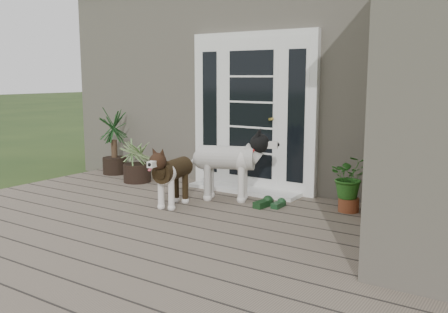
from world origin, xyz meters
The scene contains 14 objects.
deck centered at (0.00, 0.40, 0.06)m, with size 6.20×4.60×0.12m, color #6B5B4C.
house_main centered at (0.00, 4.65, 1.55)m, with size 7.40×4.00×3.10m, color #665E54.
door_unit centered at (-0.20, 2.60, 1.19)m, with size 1.90×0.14×2.15m, color white.
door_step centered at (-0.20, 2.40, 0.14)m, with size 1.60×0.40×0.05m, color white.
brindle_dog centered at (-0.51, 1.26, 0.45)m, with size 0.33×0.78×0.65m, color #332412, non-canonical shape.
white_dog centered at (-0.15, 1.87, 0.52)m, with size 0.41×0.96×0.80m, color white, non-canonical shape.
spider_plant centered at (-1.85, 2.04, 0.48)m, with size 0.67×0.67×0.72m, color #98B770, non-canonical shape.
yucca centered at (-2.59, 2.31, 0.64)m, with size 0.72×0.72×1.05m, color black, non-canonical shape.
herb_a centered at (1.34, 2.20, 0.42)m, with size 0.47×0.47×0.59m, color #1B5F1C.
herb_b centered at (1.74, 2.17, 0.38)m, with size 0.34×0.34×0.51m, color #2D611B.
herb_c centered at (1.73, 2.08, 0.41)m, with size 0.37×0.37×0.57m, color #1D5718.
sapling centered at (2.14, 1.73, 0.96)m, with size 0.50×0.50×1.69m, color #23651C, non-canonical shape.
clog_left centered at (0.58, 1.91, 0.16)m, with size 0.13×0.27×0.08m, color #173A1D, non-canonical shape.
clog_right centered at (0.42, 1.83, 0.17)m, with size 0.15×0.33×0.10m, color black, non-canonical shape.
Camera 1 is at (3.23, -3.25, 1.68)m, focal length 39.67 mm.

